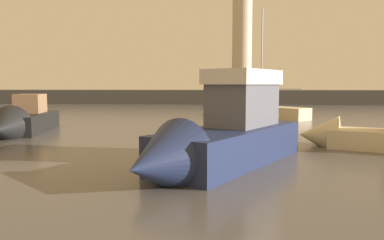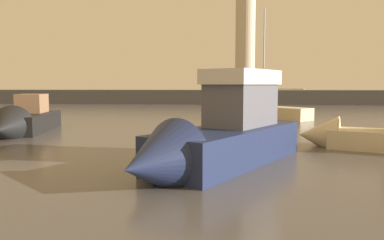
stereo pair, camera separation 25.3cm
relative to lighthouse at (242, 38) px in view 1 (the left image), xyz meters
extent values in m
plane|color=#4C4742|center=(-5.93, -28.04, -9.71)|extent=(220.00, 220.00, 0.00)
cube|color=#423F3D|center=(-5.93, 0.00, -8.67)|extent=(85.09, 4.10, 2.09)
cylinder|color=beige|center=(0.00, 0.00, -1.03)|extent=(2.89, 2.89, 13.19)
cube|color=#1E284C|center=(-2.90, -43.41, -9.05)|extent=(5.87, 7.62, 1.32)
cone|color=#1E284C|center=(-5.08, -47.13, -8.99)|extent=(3.19, 3.13, 2.38)
cube|color=#595960|center=(-2.45, -42.64, -7.60)|extent=(3.00, 3.46, 1.59)
cube|color=silver|center=(-2.45, -42.64, -6.52)|extent=(3.30, 3.80, 0.56)
cone|color=beige|center=(1.38, -38.97, -9.23)|extent=(2.41, 2.48, 1.94)
cube|color=#1E284C|center=(-0.71, -32.49, -9.34)|extent=(1.81, 4.66, 0.74)
cone|color=#1E284C|center=(-0.55, -29.83, -9.30)|extent=(1.56, 1.47, 1.48)
cube|color=silver|center=(-0.76, -33.31, -8.46)|extent=(1.25, 1.73, 1.02)
cube|color=black|center=(-15.24, -34.72, -9.15)|extent=(3.40, 6.45, 1.12)
cone|color=black|center=(-14.63, -38.34, -9.10)|extent=(2.64, 2.52, 2.31)
cube|color=#8C6647|center=(-15.37, -33.96, -8.00)|extent=(1.85, 2.23, 1.19)
cube|color=beige|center=(0.89, -23.88, -9.20)|extent=(6.63, 6.79, 1.01)
cylinder|color=#B7B7BC|center=(0.36, -23.34, -4.48)|extent=(0.12, 0.12, 8.43)
cylinder|color=#B7B7BC|center=(1.81, -24.85, -7.18)|extent=(2.97, 3.08, 0.09)
camera|label=1|loc=(-3.40, -57.46, -6.80)|focal=35.70mm
camera|label=2|loc=(-3.15, -57.45, -6.80)|focal=35.70mm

